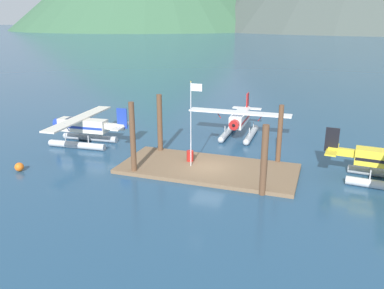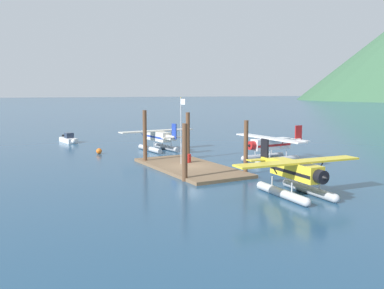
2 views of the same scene
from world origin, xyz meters
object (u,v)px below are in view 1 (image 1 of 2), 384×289
object	(u,v)px
seaplane_cream_port_fwd	(83,129)
fuel_drum	(190,156)
flagpole	(192,115)
seaplane_white_bow_centre	(240,122)
mooring_buoy	(19,167)

from	to	relation	value
seaplane_cream_port_fwd	fuel_drum	bearing A→B (deg)	-8.60
flagpole	fuel_drum	bearing A→B (deg)	117.34
seaplane_white_bow_centre	seaplane_cream_port_fwd	world-z (taller)	same
fuel_drum	seaplane_white_bow_centre	world-z (taller)	seaplane_white_bow_centre
mooring_buoy	seaplane_white_bow_centre	world-z (taller)	seaplane_white_bow_centre
fuel_drum	seaplane_cream_port_fwd	size ratio (longest dim) A/B	0.08
fuel_drum	seaplane_cream_port_fwd	xyz separation A→B (m)	(-11.58, 1.75, 0.84)
mooring_buoy	seaplane_cream_port_fwd	xyz separation A→B (m)	(0.85, 7.73, 1.22)
fuel_drum	seaplane_cream_port_fwd	bearing A→B (deg)	171.40
fuel_drum	flagpole	bearing A→B (deg)	-62.66
seaplane_cream_port_fwd	seaplane_white_bow_centre	bearing A→B (deg)	29.03
mooring_buoy	flagpole	bearing A→B (deg)	20.60
flagpole	seaplane_white_bow_centre	size ratio (longest dim) A/B	0.66
mooring_buoy	seaplane_white_bow_centre	bearing A→B (deg)	46.51
fuel_drum	seaplane_white_bow_centre	distance (m)	9.62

